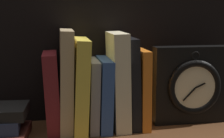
# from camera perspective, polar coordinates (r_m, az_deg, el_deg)

# --- Properties ---
(ground_plane) EXTENTS (0.84, 0.27, 0.03)m
(ground_plane) POSITION_cam_1_polar(r_m,az_deg,el_deg) (0.85, -1.93, -11.79)
(ground_plane) COLOR #4C2D19
(back_panel) EXTENTS (0.84, 0.01, 0.37)m
(back_panel) POSITION_cam_1_polar(r_m,az_deg,el_deg) (0.93, -3.09, 2.55)
(back_panel) COLOR black
(back_panel) RESTS_ON ground_plane
(book_maroon_dawkins) EXTENTS (0.04, 0.13, 0.20)m
(book_maroon_dawkins) POSITION_cam_1_polar(r_m,az_deg,el_deg) (0.85, -10.38, -3.98)
(book_maroon_dawkins) COLOR maroon
(book_maroon_dawkins) RESTS_ON ground_plane
(book_tan_shortstories) EXTENTS (0.04, 0.14, 0.26)m
(book_tan_shortstories) POSITION_cam_1_polar(r_m,az_deg,el_deg) (0.85, -7.97, -2.03)
(book_tan_shortstories) COLOR tan
(book_tan_shortstories) RESTS_ON ground_plane
(book_yellow_seinlanguage) EXTENTS (0.05, 0.16, 0.24)m
(book_yellow_seinlanguage) POSITION_cam_1_polar(r_m,az_deg,el_deg) (0.85, -5.54, -2.69)
(book_yellow_seinlanguage) COLOR gold
(book_yellow_seinlanguage) RESTS_ON ground_plane
(book_gray_chess) EXTENTS (0.03, 0.13, 0.18)m
(book_gray_chess) POSITION_cam_1_polar(r_m,az_deg,el_deg) (0.86, -3.40, -4.41)
(book_gray_chess) COLOR gray
(book_gray_chess) RESTS_ON ground_plane
(book_blue_modern) EXTENTS (0.04, 0.14, 0.18)m
(book_blue_modern) POSITION_cam_1_polar(r_m,az_deg,el_deg) (0.86, -1.43, -4.27)
(book_blue_modern) COLOR #2D4C8E
(book_blue_modern) RESTS_ON ground_plane
(book_cream_twain) EXTENTS (0.05, 0.14, 0.25)m
(book_cream_twain) POSITION_cam_1_polar(r_m,az_deg,el_deg) (0.86, 1.05, -2.00)
(book_cream_twain) COLOR beige
(book_cream_twain) RESTS_ON ground_plane
(book_black_skeptic) EXTENTS (0.03, 0.12, 0.24)m
(book_black_skeptic) POSITION_cam_1_polar(r_m,az_deg,el_deg) (0.87, 3.33, -2.36)
(book_black_skeptic) COLOR black
(book_black_skeptic) RESTS_ON ground_plane
(book_orange_pandolfini) EXTENTS (0.02, 0.13, 0.21)m
(book_orange_pandolfini) POSITION_cam_1_polar(r_m,az_deg,el_deg) (0.88, 5.03, -3.25)
(book_orange_pandolfini) COLOR orange
(book_orange_pandolfini) RESTS_ON ground_plane
(framed_clock) EXTENTS (0.21, 0.06, 0.21)m
(framed_clock) POSITION_cam_1_polar(r_m,az_deg,el_deg) (0.92, 13.68, -2.74)
(framed_clock) COLOR black
(framed_clock) RESTS_ON ground_plane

